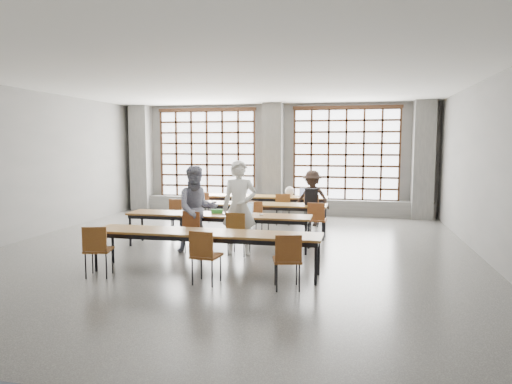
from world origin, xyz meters
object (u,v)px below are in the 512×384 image
desk_row_b (248,206)px  desk_row_c (218,217)px  mouse (261,215)px  chair_back_left (206,204)px  student_male (240,208)px  chair_mid_left (179,212)px  student_female (197,209)px  chair_front_left (194,227)px  chair_near_left (97,246)px  laptop_front (244,211)px  chair_near_mid (204,252)px  red_pouch (99,247)px  chair_front_right (238,229)px  desk_row_d (205,235)px  chair_mid_centre (257,215)px  desk_row_a (259,198)px  phone (225,215)px  chair_near_right (288,256)px  student_back (312,198)px  backpack (311,197)px  green_box (217,211)px  plastic_bag (290,191)px  laptop_back (305,194)px  chair_back_right (312,207)px  chair_mid_right (317,217)px

desk_row_b → desk_row_c: same height
desk_row_b → mouse: (0.73, -1.92, 0.08)m
chair_back_left → student_male: size_ratio=0.46×
chair_mid_left → student_female: 2.12m
chair_front_left → chair_near_left: 2.20m
laptop_front → chair_back_left: bearing=122.5°
chair_near_mid → red_pouch: size_ratio=4.40×
student_female → chair_front_right: bearing=-37.3°
desk_row_d → laptop_front: laptop_front is taller
desk_row_b → chair_near_mid: bearing=-85.7°
student_female → chair_mid_centre: bearing=34.1°
desk_row_a → phone: size_ratio=30.77×
chair_near_right → student_back: bearing=91.4°
chair_back_left → student_back: size_ratio=0.58×
chair_mid_left → chair_near_mid: bearing=-63.1°
desk_row_b → chair_front_left: 2.58m
student_male → backpack: 2.73m
chair_mid_centre → student_female: bearing=-116.8°
mouse → green_box: 1.01m
chair_front_left → chair_near_mid: size_ratio=1.00×
plastic_bag → student_back: bearing=-38.2°
chair_back_left → phone: (1.46, -3.09, 0.20)m
laptop_front → desk_row_c: bearing=-168.7°
laptop_back → desk_row_a: bearing=-175.4°
chair_near_right → plastic_bag: (-0.84, 6.25, 0.34)m
chair_back_right → student_male: size_ratio=0.46×
chair_mid_left → chair_front_right: bearing=-43.5°
mouse → desk_row_c: bearing=178.8°
desk_row_d → laptop_back: 5.79m
red_pouch → chair_front_left: bearing=61.4°
chair_mid_right → plastic_bag: (-0.97, 2.40, 0.34)m
chair_mid_left → student_back: bearing=30.3°
desk_row_b → plastic_bag: size_ratio=13.99×
chair_back_left → green_box: 3.17m
chair_mid_left → chair_mid_right: 3.42m
plastic_bag → student_female: bearing=-107.9°
chair_mid_left → chair_mid_right: (3.42, -0.00, 0.00)m
chair_back_left → chair_near_right: 6.40m
chair_mid_centre → backpack: backpack is taller
chair_mid_centre → student_back: bearing=58.1°
laptop_front → student_female: bearing=-144.3°
backpack → red_pouch: backpack is taller
desk_row_a → chair_mid_centre: 2.39m
desk_row_a → chair_near_left: bearing=-103.3°
backpack → laptop_front: bearing=-133.4°
chair_front_left → student_female: bearing=81.9°
laptop_back → desk_row_b: bearing=-124.9°
student_female → laptop_front: size_ratio=4.93×
chair_mid_centre → chair_near_left: size_ratio=1.00×
mouse → phone: size_ratio=0.75×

